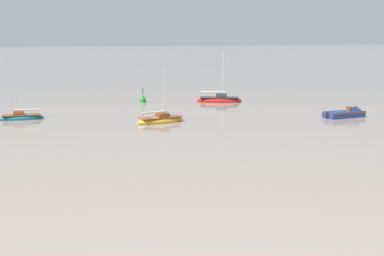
{
  "coord_description": "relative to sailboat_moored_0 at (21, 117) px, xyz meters",
  "views": [
    {
      "loc": [
        -21.51,
        -16.17,
        10.52
      ],
      "look_at": [
        -2.68,
        39.17,
        0.5
      ],
      "focal_mm": 52.48,
      "sensor_mm": 36.0,
      "label": 1
    }
  ],
  "objects": [
    {
      "name": "sailboat_moored_0",
      "position": [
        0.0,
        0.0,
        0.0
      ],
      "size": [
        5.38,
        1.8,
        5.98
      ],
      "rotation": [
        0.0,
        0.0,
        3.11
      ],
      "color": "#197084",
      "rests_on": "ground"
    },
    {
      "name": "sailboat_moored_3",
      "position": [
        15.45,
        -7.82,
        0.03
      ],
      "size": [
        6.23,
        3.07,
        6.7
      ],
      "rotation": [
        0.0,
        0.0,
        0.21
      ],
      "color": "gold",
      "rests_on": "ground"
    },
    {
      "name": "channel_buoy",
      "position": [
        18.13,
        11.66,
        0.2
      ],
      "size": [
        0.9,
        0.9,
        2.3
      ],
      "color": "#198C2D",
      "rests_on": "ground"
    },
    {
      "name": "sailboat_moored_1",
      "position": [
        29.26,
        8.36,
        0.07
      ],
      "size": [
        7.15,
        4.52,
        7.67
      ],
      "rotation": [
        0.0,
        0.0,
        5.9
      ],
      "color": "red",
      "rests_on": "ground"
    },
    {
      "name": "motorboat_moored_2",
      "position": [
        39.2,
        -11.09,
        0.03
      ],
      "size": [
        6.23,
        2.78,
        2.07
      ],
      "rotation": [
        0.0,
        0.0,
        0.12
      ],
      "color": "navy",
      "rests_on": "ground"
    }
  ]
}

